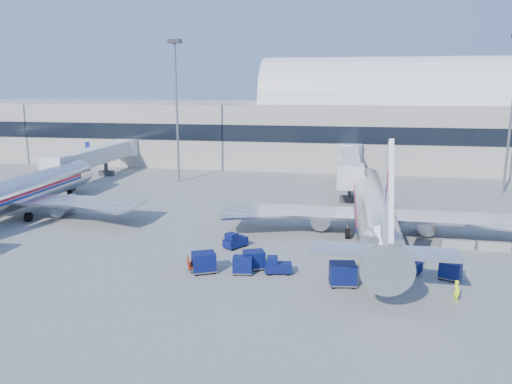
% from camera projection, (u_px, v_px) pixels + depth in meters
% --- Properties ---
extents(ground, '(260.00, 260.00, 0.00)m').
position_uv_depth(ground, '(272.00, 245.00, 49.96)').
color(ground, gray).
rests_on(ground, ground).
extents(terminal, '(170.00, 28.15, 21.00)m').
position_uv_depth(terminal, '(248.00, 124.00, 104.55)').
color(terminal, '#B2AA9E').
rests_on(terminal, ground).
extents(airliner_main, '(32.00, 37.26, 12.07)m').
position_uv_depth(airliner_main, '(374.00, 210.00, 51.93)').
color(airliner_main, silver).
rests_on(airliner_main, ground).
extents(airliner_mid, '(32.00, 37.26, 12.07)m').
position_uv_depth(airliner_mid, '(12.00, 195.00, 59.24)').
color(airliner_mid, silver).
rests_on(airliner_mid, ground).
extents(jetbridge_near, '(4.40, 27.50, 6.25)m').
position_uv_depth(jetbridge_near, '(350.00, 162.00, 77.43)').
color(jetbridge_near, silver).
rests_on(jetbridge_near, ground).
extents(jetbridge_mid, '(4.40, 27.50, 6.25)m').
position_uv_depth(jetbridge_mid, '(99.00, 155.00, 84.74)').
color(jetbridge_mid, silver).
rests_on(jetbridge_mid, ground).
extents(mast_west, '(2.00, 1.20, 22.60)m').
position_uv_depth(mast_west, '(176.00, 90.00, 79.15)').
color(mast_west, slate).
rests_on(mast_west, ground).
extents(barrier_near, '(3.00, 0.55, 0.90)m').
position_uv_depth(barrier_near, '(458.00, 245.00, 48.66)').
color(barrier_near, '#9E9E96').
rests_on(barrier_near, ground).
extents(barrier_mid, '(3.00, 0.55, 0.90)m').
position_uv_depth(barrier_mid, '(494.00, 246.00, 48.08)').
color(barrier_mid, '#9E9E96').
rests_on(barrier_mid, ground).
extents(tug_lead, '(2.45, 1.52, 1.49)m').
position_uv_depth(tug_lead, '(277.00, 266.00, 42.31)').
color(tug_lead, '#091147').
rests_on(tug_lead, ground).
extents(tug_right, '(2.85, 2.49, 1.68)m').
position_uv_depth(tug_right, '(404.00, 263.00, 42.71)').
color(tug_right, '#091147').
rests_on(tug_right, ground).
extents(tug_left, '(2.34, 2.66, 1.57)m').
position_uv_depth(tug_left, '(235.00, 241.00, 48.95)').
color(tug_left, '#091147').
rests_on(tug_left, ground).
extents(cart_train_a, '(2.28, 2.04, 1.65)m').
position_uv_depth(cart_train_a, '(254.00, 260.00, 43.25)').
color(cart_train_a, '#091147').
rests_on(cart_train_a, ground).
extents(cart_train_b, '(1.85, 1.49, 1.51)m').
position_uv_depth(cart_train_b, '(243.00, 265.00, 42.22)').
color(cart_train_b, '#091147').
rests_on(cart_train_b, ground).
extents(cart_train_c, '(2.51, 2.29, 1.79)m').
position_uv_depth(cart_train_c, '(204.00, 262.00, 42.43)').
color(cart_train_c, '#091147').
rests_on(cart_train_c, ground).
extents(cart_solo_near, '(2.36, 1.93, 1.89)m').
position_uv_depth(cart_solo_near, '(343.00, 274.00, 39.66)').
color(cart_solo_near, '#091147').
rests_on(cart_solo_near, ground).
extents(cart_solo_far, '(2.12, 1.91, 1.53)m').
position_uv_depth(cart_solo_far, '(450.00, 270.00, 40.98)').
color(cart_solo_far, '#091147').
rests_on(cart_solo_far, ground).
extents(cart_open_red, '(2.78, 2.43, 0.62)m').
position_uv_depth(cart_open_red, '(202.00, 266.00, 43.03)').
color(cart_open_red, slate).
rests_on(cart_open_red, ground).
extents(ramp_worker, '(0.64, 0.72, 1.66)m').
position_uv_depth(ramp_worker, '(457.00, 291.00, 36.83)').
color(ramp_worker, '#E9FF1A').
rests_on(ramp_worker, ground).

